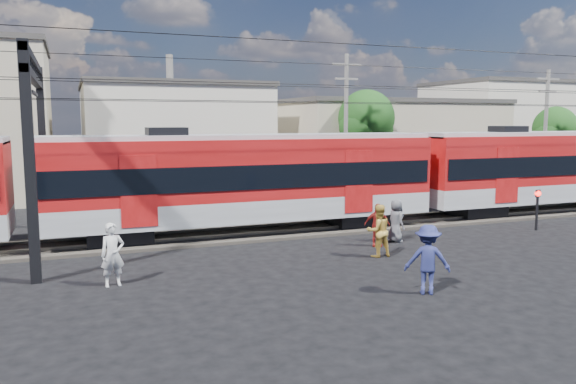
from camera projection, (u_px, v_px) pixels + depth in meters
name	position (u px, v px, depth m)	size (l,w,h in m)	color
ground	(394.00, 279.00, 16.86)	(120.00, 120.00, 0.00)	black
track_bed	(295.00, 229.00, 24.25)	(70.00, 3.40, 0.12)	#2D2823
rail_near	(301.00, 230.00, 23.54)	(70.00, 0.12, 0.12)	#59544C
rail_far	(288.00, 224.00, 24.93)	(70.00, 0.12, 0.12)	#59544C
commuter_train	(251.00, 177.00, 23.25)	(50.30, 3.08, 4.17)	black
catenary	(75.00, 110.00, 20.50)	(70.00, 9.30, 7.52)	black
building_midwest	(171.00, 136.00, 40.64)	(12.24, 12.24, 7.30)	beige
building_mideast	(385.00, 141.00, 43.68)	(16.32, 10.20, 6.30)	tan
building_east	(493.00, 127.00, 52.28)	(10.20, 10.20, 8.30)	beige
utility_pole_mid	(346.00, 124.00, 32.31)	(1.80, 0.24, 8.50)	slate
utility_pole_east	(545.00, 128.00, 36.45)	(1.80, 0.24, 8.00)	slate
tree_near	(368.00, 122.00, 36.30)	(3.82, 3.64, 6.72)	#382619
tree_far	(556.00, 131.00, 40.85)	(3.36, 3.12, 5.76)	#382619
pedestrian_a	(113.00, 255.00, 16.07)	(0.67, 0.44, 1.84)	silver
pedestrian_b	(378.00, 231.00, 19.55)	(0.90, 0.70, 1.84)	gold
pedestrian_c	(428.00, 259.00, 15.35)	(1.24, 0.71, 1.92)	navy
pedestrian_d	(377.00, 225.00, 21.19)	(0.96, 0.40, 1.64)	maroon
pedestrian_e	(396.00, 221.00, 21.97)	(0.82, 0.53, 1.68)	#515156
crossing_signal	(537.00, 202.00, 24.23)	(0.26, 0.26, 1.77)	black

